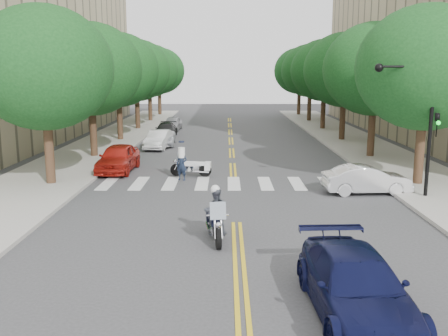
{
  "coord_description": "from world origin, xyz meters",
  "views": [
    {
      "loc": [
        -0.38,
        -17.39,
        5.36
      ],
      "look_at": [
        -0.47,
        3.77,
        1.3
      ],
      "focal_mm": 40.0,
      "sensor_mm": 36.0,
      "label": 1
    }
  ],
  "objects_px": {
    "motorcycle_police": "(215,215)",
    "officer_standing": "(182,165)",
    "convertible": "(367,179)",
    "motorcycle_parked": "(194,167)",
    "sedan_blue": "(356,285)"
  },
  "relations": [
    {
      "from": "convertible",
      "to": "sedan_blue",
      "type": "relative_size",
      "value": 0.79
    },
    {
      "from": "motorcycle_parked",
      "to": "convertible",
      "type": "distance_m",
      "value": 8.79
    },
    {
      "from": "officer_standing",
      "to": "sedan_blue",
      "type": "relative_size",
      "value": 0.33
    },
    {
      "from": "officer_standing",
      "to": "sedan_blue",
      "type": "height_order",
      "value": "officer_standing"
    },
    {
      "from": "motorcycle_police",
      "to": "motorcycle_parked",
      "type": "xyz_separation_m",
      "value": [
        -1.31,
        10.06,
        -0.33
      ]
    },
    {
      "from": "motorcycle_police",
      "to": "motorcycle_parked",
      "type": "relative_size",
      "value": 1.04
    },
    {
      "from": "motorcycle_parked",
      "to": "convertible",
      "type": "bearing_deg",
      "value": -105.98
    },
    {
      "from": "motorcycle_parked",
      "to": "sedan_blue",
      "type": "distance_m",
      "value": 15.86
    },
    {
      "from": "convertible",
      "to": "officer_standing",
      "type": "bearing_deg",
      "value": 68.35
    },
    {
      "from": "officer_standing",
      "to": "convertible",
      "type": "height_order",
      "value": "officer_standing"
    },
    {
      "from": "motorcycle_police",
      "to": "officer_standing",
      "type": "relative_size",
      "value": 1.41
    },
    {
      "from": "motorcycle_parked",
      "to": "officer_standing",
      "type": "xyz_separation_m",
      "value": [
        -0.58,
        -0.93,
        0.31
      ]
    },
    {
      "from": "sedan_blue",
      "to": "convertible",
      "type": "bearing_deg",
      "value": 70.72
    },
    {
      "from": "sedan_blue",
      "to": "officer_standing",
      "type": "bearing_deg",
      "value": 107.06
    },
    {
      "from": "motorcycle_police",
      "to": "convertible",
      "type": "bearing_deg",
      "value": -143.74
    }
  ]
}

